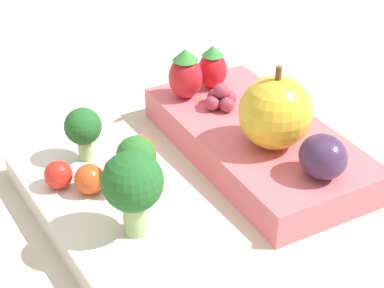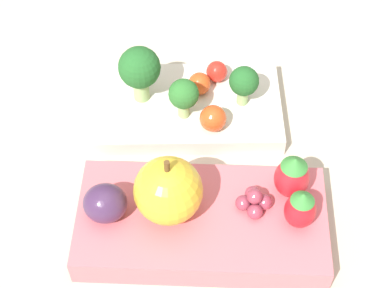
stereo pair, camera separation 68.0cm
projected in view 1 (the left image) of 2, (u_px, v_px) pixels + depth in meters
The scene contains 14 objects.
ground_plane at pixel (188, 181), 0.50m from camera, with size 4.00×4.00×0.00m, color #BCB29E.
bento_box_savoury at pixel (117, 206), 0.46m from camera, with size 0.19×0.11×0.02m.
bento_box_fruit at pixel (258, 143), 0.52m from camera, with size 0.22×0.12×0.03m.
broccoli_floret_0 at pixel (136, 158), 0.45m from camera, with size 0.03×0.03×0.04m.
broccoli_floret_1 at pixel (83, 128), 0.48m from camera, with size 0.03×0.03×0.04m.
broccoli_floret_2 at pixel (133, 184), 0.40m from camera, with size 0.04×0.04×0.06m.
cherry_tomato_0 at pixel (58, 175), 0.46m from camera, with size 0.02×0.02×0.02m.
cherry_tomato_1 at pixel (139, 151), 0.48m from camera, with size 0.03×0.03×0.03m.
cherry_tomato_2 at pixel (90, 179), 0.45m from camera, with size 0.02×0.02×0.02m.
apple at pixel (275, 113), 0.48m from camera, with size 0.06×0.06×0.07m.
strawberry_0 at pixel (186, 74), 0.55m from camera, with size 0.03×0.03×0.05m.
strawberry_1 at pixel (213, 68), 0.57m from camera, with size 0.03×0.03×0.04m.
plum at pixel (323, 157), 0.45m from camera, with size 0.04×0.03×0.03m.
grape_cluster at pixel (221, 99), 0.54m from camera, with size 0.03×0.03×0.02m.
Camera 1 is at (-0.34, 0.22, 0.29)m, focal length 60.00 mm.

